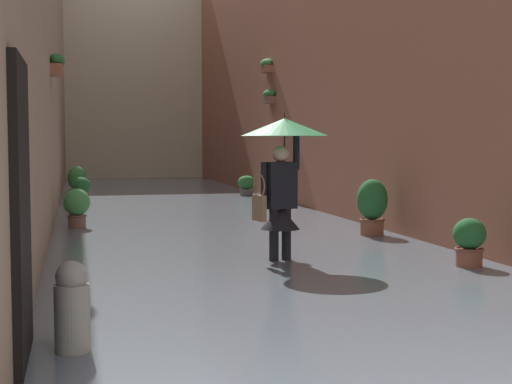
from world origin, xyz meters
TOP-DOWN VIEW (x-y plane):
  - ground_plane at (0.00, -13.97)m, footprint 69.86×69.86m
  - flood_water at (0.00, -13.97)m, footprint 6.26×33.94m
  - building_facade_left at (-3.63, -13.97)m, footprint 2.04×31.94m
  - building_facade_right at (3.63, -13.97)m, footprint 2.04×31.94m
  - building_facade_far at (0.00, -28.84)m, footprint 9.06×1.80m
  - person_wading at (-0.19, -6.63)m, footprint 1.10×1.10m
  - potted_plant_near_right at (2.33, -10.82)m, footprint 0.45×0.45m
  - potted_plant_far_right at (2.31, -19.25)m, footprint 0.52×0.52m
  - potted_plant_near_left at (-2.25, -5.64)m, footprint 0.39×0.39m
  - potted_plant_mid_right at (2.22, -16.34)m, footprint 0.45×0.45m
  - potted_plant_far_left at (-2.24, -17.64)m, footprint 0.48×0.48m
  - potted_plant_mid_left at (-2.26, -8.70)m, footprint 0.49×0.49m
  - mooring_bollard at (2.38, -3.04)m, footprint 0.25×0.25m

SIDE VIEW (x-z plane):
  - ground_plane at x=0.00m, z-range 0.00..0.00m
  - flood_water at x=0.00m, z-range 0.00..0.13m
  - potted_plant_far_left at x=-2.24m, z-range 0.04..0.71m
  - mooring_bollard at x=2.38m, z-range 0.00..0.78m
  - potted_plant_near_left at x=-2.25m, z-range 0.04..0.75m
  - potted_plant_mid_right at x=2.22m, z-range 0.05..0.79m
  - potted_plant_near_right at x=2.33m, z-range 0.07..0.88m
  - potted_plant_far_right at x=2.31m, z-range 0.04..0.95m
  - potted_plant_mid_left at x=-2.26m, z-range 0.05..1.08m
  - person_wading at x=-0.19m, z-range 0.43..2.42m
  - building_facade_left at x=-3.63m, z-range 0.00..8.13m
  - building_facade_right at x=3.63m, z-range 0.00..8.65m
  - building_facade_far at x=0.00m, z-range 0.00..9.07m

